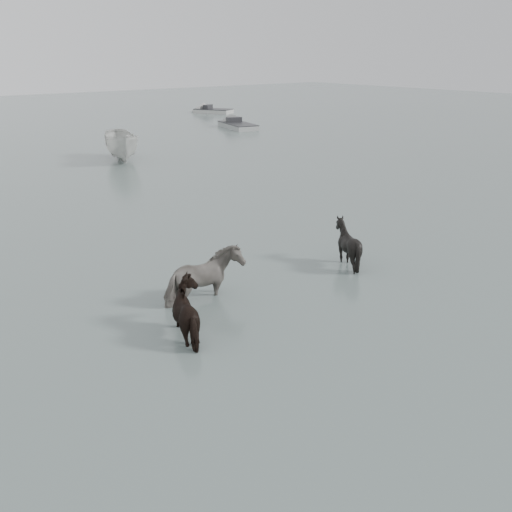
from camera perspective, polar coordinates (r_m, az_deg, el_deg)
name	(u,v)px	position (r m, az deg, el deg)	size (l,w,h in m)	color
ground	(239,303)	(13.20, -1.67, -4.72)	(140.00, 140.00, 0.00)	#4F5E59
pony_pinto	(203,268)	(13.11, -5.32, -1.16)	(0.87, 1.91, 1.61)	black
pony_dark	(194,302)	(11.63, -6.18, -4.59)	(1.38, 1.18, 1.39)	black
pony_black	(347,239)	(15.53, 9.14, 1.68)	(1.15, 1.29, 1.42)	black
boat_small	(122,144)	(31.41, -13.26, 10.84)	(1.64, 4.37, 1.69)	beige
skiff_port	(238,123)	(43.76, -1.84, 13.14)	(5.67, 1.60, 0.75)	#949795
skiff_star	(213,109)	(54.81, -4.29, 14.45)	(4.74, 1.60, 0.75)	#B4B4AF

